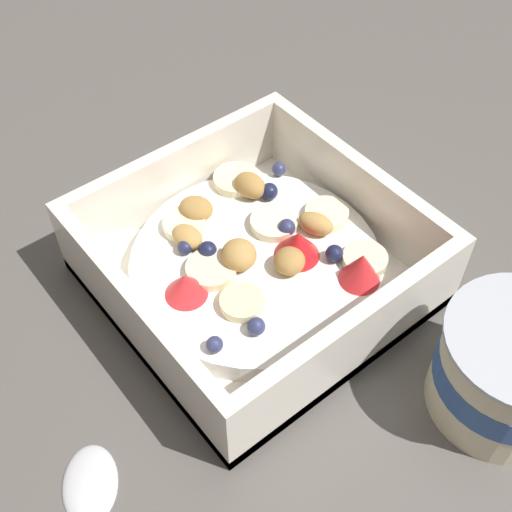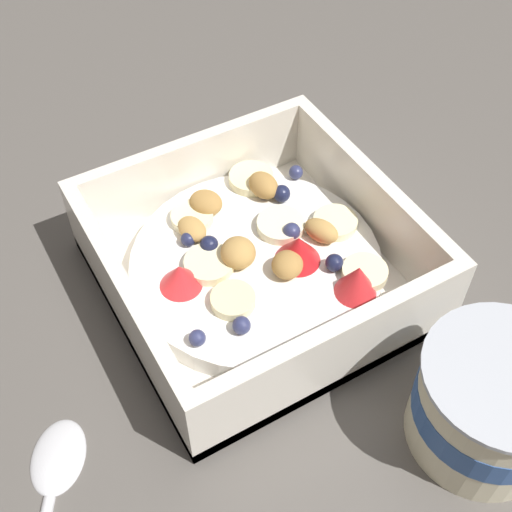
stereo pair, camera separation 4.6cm
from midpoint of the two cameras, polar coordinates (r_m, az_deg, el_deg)
name	(u,v)px [view 2 (the right image)]	position (r m, az deg, el deg)	size (l,w,h in m)	color
ground_plane	(259,262)	(0.49, 2.93, -0.63)	(2.40, 2.40, 0.00)	#56514C
fruit_bowl	(257,263)	(0.46, 2.92, -0.80)	(0.20, 0.20, 0.06)	white
spoon	(47,499)	(0.41, -14.19, -19.68)	(0.11, 0.16, 0.01)	silver
yogurt_cup	(491,404)	(0.42, 22.47, -11.75)	(0.09, 0.09, 0.07)	beige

